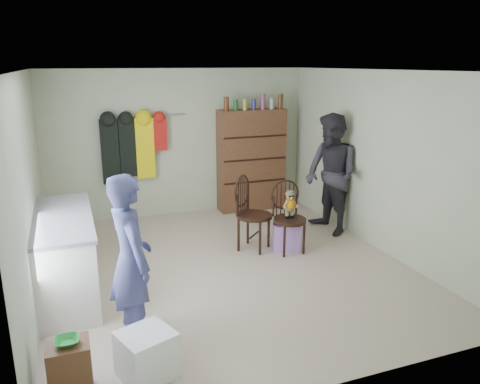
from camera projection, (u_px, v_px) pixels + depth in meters
name	position (u px, v px, depth m)	size (l,w,h in m)	color
ground_plane	(227.00, 267.00, 6.12)	(5.00, 5.00, 0.00)	beige
room_walls	(214.00, 142.00, 6.18)	(5.00, 5.00, 5.00)	beige
counter	(66.00, 255.00, 5.34)	(0.64, 1.86, 0.94)	silver
stool	(70.00, 370.00, 3.71)	(0.33, 0.28, 0.47)	brown
bowl	(67.00, 341.00, 3.64)	(0.19, 0.19, 0.05)	green
plastic_tub	(147.00, 354.00, 3.96)	(0.43, 0.41, 0.41)	white
chair_front	(288.00, 212.00, 6.53)	(0.45, 0.45, 1.01)	black
chair_far	(250.00, 210.00, 6.60)	(0.68, 0.68, 1.08)	black
striped_bag	(286.00, 237.00, 6.66)	(0.37, 0.29, 0.39)	pink
person_left	(131.00, 261.00, 4.30)	(0.60, 0.40, 1.66)	#424379
person_right	(331.00, 175.00, 7.17)	(0.91, 0.71, 1.86)	#2D2B33
dresser	(251.00, 159.00, 8.37)	(1.20, 0.39, 2.07)	brown
coat_rack	(132.00, 147.00, 7.66)	(1.42, 0.12, 1.09)	#99999E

